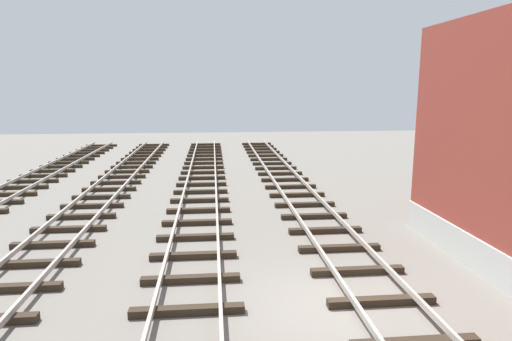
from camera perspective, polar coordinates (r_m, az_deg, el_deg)
name	(u,v)px	position (r m, az deg, el deg)	size (l,w,h in m)	color
ground_plane	(334,307)	(10.52, 10.07, -17.03)	(80.00, 80.00, 0.00)	slate
track_near_building	(381,300)	(10.79, 15.92, -15.77)	(2.50, 59.26, 0.32)	#2D2319
track_centre	(187,309)	(10.14, -8.89, -17.28)	(2.50, 59.26, 0.32)	#2D2319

